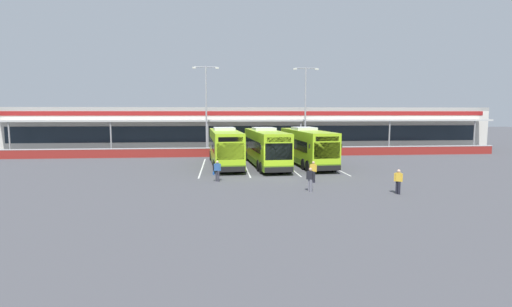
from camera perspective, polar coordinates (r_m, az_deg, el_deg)
The scene contains 16 objects.
ground_plane at distance 31.42m, azimuth 2.93°, elevation -3.47°, with size 200.00×200.00×0.00m, color #4C4C51.
terminal_building at distance 57.77m, azimuth -0.85°, elevation 3.98°, with size 70.00×13.00×6.00m.
red_barrier_wall at distance 45.61m, azimuth 0.35°, elevation 0.28°, with size 60.00×0.40×1.10m.
coach_bus_leftmost at distance 37.55m, azimuth -4.70°, elevation 0.86°, with size 3.58×12.29×3.78m.
coach_bus_left_centre at distance 37.18m, azimuth 1.45°, elevation 0.82°, with size 3.58×12.29×3.78m.
coach_bus_centre at distance 38.43m, azimuth 7.63°, elevation 0.95°, with size 3.58×12.29×3.78m.
bay_stripe_far_west at distance 37.08m, azimuth -8.10°, elevation -2.03°, with size 0.14×13.00×0.01m, color silver.
bay_stripe_west at distance 37.10m, azimuth -1.60°, elevation -1.96°, with size 0.14×13.00×0.01m, color silver.
bay_stripe_mid_west at distance 37.60m, azimuth 4.80°, elevation -1.87°, with size 0.14×13.00×0.01m, color silver.
bay_stripe_centre at distance 38.55m, azimuth 10.96°, elevation -1.76°, with size 0.14×13.00×0.01m, color silver.
pedestrian_with_handbag at distance 29.15m, azimuth -5.89°, elevation -2.55°, with size 0.62×0.31×1.62m.
pedestrian_in_dark_coat at distance 26.24m, azimuth 20.69°, elevation -3.87°, with size 0.51×0.41×1.62m.
pedestrian_child at distance 28.92m, azimuth 8.64°, elevation -2.63°, with size 0.52×0.40×1.62m.
pedestrian_near_bin at distance 25.52m, azimuth 8.20°, elevation -3.80°, with size 0.51×0.41×1.62m.
lamp_post_west at distance 47.77m, azimuth -7.53°, elevation 7.38°, with size 3.24×0.28×11.00m.
lamp_post_centre at distance 49.06m, azimuth 7.48°, elevation 7.35°, with size 3.24×0.28×11.00m.
Camera 1 is at (-4.42, -30.65, 5.30)m, focal length 26.48 mm.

